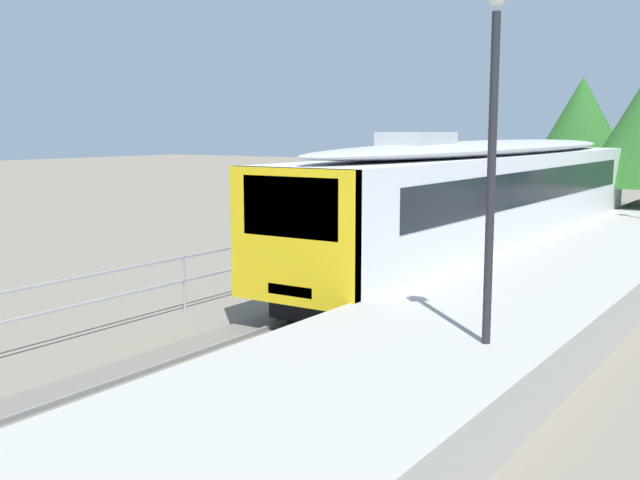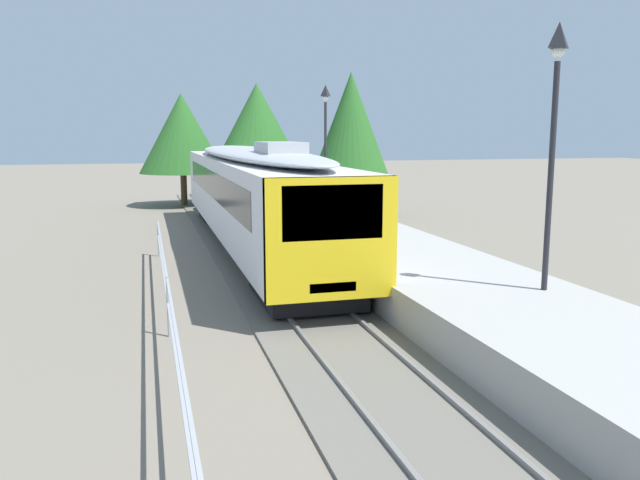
# 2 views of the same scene
# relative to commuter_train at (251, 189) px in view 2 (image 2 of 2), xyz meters

# --- Properties ---
(ground_plane) EXTENTS (160.00, 160.00, 0.00)m
(ground_plane) POSITION_rel_commuter_train_xyz_m (-3.00, -8.57, -2.15)
(ground_plane) COLOR slate
(track_rails) EXTENTS (3.20, 60.00, 0.14)m
(track_rails) POSITION_rel_commuter_train_xyz_m (0.00, -8.57, -2.12)
(track_rails) COLOR #6B665B
(track_rails) RESTS_ON ground
(commuter_train) EXTENTS (2.82, 20.64, 3.74)m
(commuter_train) POSITION_rel_commuter_train_xyz_m (0.00, 0.00, 0.00)
(commuter_train) COLOR silver
(commuter_train) RESTS_ON track_rails
(station_platform) EXTENTS (3.90, 60.00, 0.90)m
(station_platform) POSITION_rel_commuter_train_xyz_m (3.25, -8.57, -1.70)
(station_platform) COLOR #A8A59E
(station_platform) RESTS_ON ground
(platform_lamp_mid_platform) EXTENTS (0.34, 0.34, 5.35)m
(platform_lamp_mid_platform) POSITION_rel_commuter_train_xyz_m (4.25, -11.30, 2.47)
(platform_lamp_mid_platform) COLOR #232328
(platform_lamp_mid_platform) RESTS_ON station_platform
(platform_lamp_far_end) EXTENTS (0.34, 0.34, 5.35)m
(platform_lamp_far_end) POSITION_rel_commuter_train_xyz_m (4.25, 5.29, 2.47)
(platform_lamp_far_end) COLOR #232328
(platform_lamp_far_end) RESTS_ON station_platform
(tree_behind_carpark) EXTENTS (3.98, 3.98, 7.11)m
(tree_behind_carpark) POSITION_rel_commuter_train_xyz_m (6.29, 7.87, 2.32)
(tree_behind_carpark) COLOR brown
(tree_behind_carpark) RESTS_ON ground
(tree_behind_station_far) EXTENTS (4.91, 4.91, 6.39)m
(tree_behind_station_far) POSITION_rel_commuter_train_xyz_m (-1.50, 14.95, 1.98)
(tree_behind_station_far) COLOR brown
(tree_behind_station_far) RESTS_ON ground
(tree_distant_left) EXTENTS (5.51, 5.51, 6.77)m
(tree_distant_left) POSITION_rel_commuter_train_xyz_m (2.25, 11.63, 2.08)
(tree_distant_left) COLOR brown
(tree_distant_left) RESTS_ON ground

